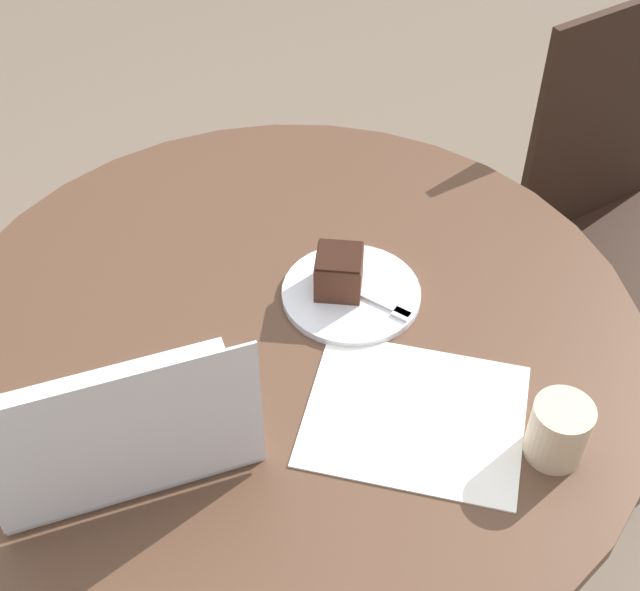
% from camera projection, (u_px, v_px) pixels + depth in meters
% --- Properties ---
extents(ground_plane, '(12.00, 12.00, 0.00)m').
position_uv_depth(ground_plane, '(297.00, 566.00, 1.87)').
color(ground_plane, '#6B5B4C').
extents(dining_table, '(1.09, 1.09, 0.73)m').
position_uv_depth(dining_table, '(290.00, 385.00, 1.44)').
color(dining_table, '#4C3323').
rests_on(dining_table, ground_plane).
extents(chair, '(0.57, 0.57, 0.95)m').
position_uv_depth(chair, '(623.00, 233.00, 1.88)').
color(chair, black).
rests_on(chair, ground_plane).
extents(paper_document, '(0.36, 0.32, 0.00)m').
position_uv_depth(paper_document, '(415.00, 415.00, 1.23)').
color(paper_document, white).
rests_on(paper_document, dining_table).
extents(plate, '(0.22, 0.22, 0.01)m').
position_uv_depth(plate, '(351.00, 294.00, 1.39)').
color(plate, silver).
rests_on(plate, dining_table).
extents(cake_slice, '(0.09, 0.10, 0.07)m').
position_uv_depth(cake_slice, '(339.00, 272.00, 1.37)').
color(cake_slice, '#472619').
rests_on(cake_slice, plate).
extents(fork, '(0.17, 0.03, 0.00)m').
position_uv_depth(fork, '(373.00, 299.00, 1.37)').
color(fork, silver).
rests_on(fork, plate).
extents(coffee_glass, '(0.08, 0.08, 0.09)m').
position_uv_depth(coffee_glass, '(559.00, 431.00, 1.16)').
color(coffee_glass, '#C6AD89').
rests_on(coffee_glass, dining_table).
extents(laptop, '(0.39, 0.40, 0.24)m').
position_uv_depth(laptop, '(124.00, 431.00, 1.16)').
color(laptop, silver).
rests_on(laptop, dining_table).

